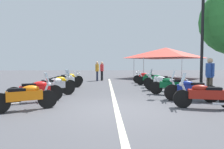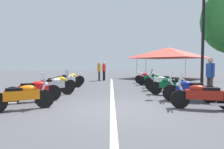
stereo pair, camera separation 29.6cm
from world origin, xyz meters
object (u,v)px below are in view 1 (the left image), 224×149
object	(u,v)px
motorcycle_right_row_6	(146,77)
motorcycle_right_row_4	(160,81)
bystander_1	(102,69)
street_lamp_twin_globe	(203,22)
motorcycle_left_row_3	(57,83)
motorcycle_right_row_2	(171,86)
motorcycle_left_row_1	(36,91)
event_tent	(166,53)
motorcycle_right_row_1	(190,90)
motorcycle_left_row_4	(66,81)
motorcycle_right_row_3	(163,83)
bystander_0	(97,70)
motorcycle_left_row_5	(68,79)
motorcycle_right_row_0	(205,95)
motorcycle_left_row_2	(53,86)
motorcycle_left_row_0	(26,96)
traffic_cone_0	(185,85)
bystander_3	(210,74)
motorcycle_right_row_5	(150,79)

from	to	relation	value
motorcycle_right_row_6	motorcycle_right_row_4	bearing A→B (deg)	113.85
bystander_1	street_lamp_twin_globe	bearing A→B (deg)	-32.53
motorcycle_left_row_3	motorcycle_right_row_2	world-z (taller)	motorcycle_right_row_2
motorcycle_left_row_1	event_tent	size ratio (longest dim) A/B	0.30
motorcycle_left_row_3	motorcycle_right_row_1	distance (m)	6.58
motorcycle_left_row_4	motorcycle_right_row_3	distance (m)	5.81
motorcycle_right_row_1	bystander_0	xyz separation A→B (m)	(9.36, 4.08, 0.53)
motorcycle_left_row_5	street_lamp_twin_globe	size ratio (longest dim) A/B	0.37
motorcycle_left_row_1	motorcycle_right_row_0	size ratio (longest dim) A/B	0.95
motorcycle_left_row_2	bystander_0	bearing A→B (deg)	45.74
motorcycle_left_row_0	street_lamp_twin_globe	size ratio (longest dim) A/B	0.35
motorcycle_left_row_4	motorcycle_right_row_1	xyz separation A→B (m)	(-4.41, -5.80, 0.00)
motorcycle_left_row_3	traffic_cone_0	world-z (taller)	motorcycle_left_row_3
motorcycle_right_row_4	motorcycle_right_row_3	bearing A→B (deg)	95.74
motorcycle_left_row_2	motorcycle_right_row_3	bearing A→B (deg)	-17.37
motorcycle_right_row_3	traffic_cone_0	world-z (taller)	motorcycle_right_row_3
motorcycle_left_row_2	motorcycle_right_row_0	bearing A→B (deg)	-57.50
motorcycle_right_row_1	motorcycle_right_row_4	world-z (taller)	motorcycle_right_row_1
motorcycle_left_row_3	bystander_3	size ratio (longest dim) A/B	1.07
motorcycle_left_row_4	bystander_3	bearing A→B (deg)	-51.21
motorcycle_left_row_1	event_tent	bearing A→B (deg)	28.14
motorcycle_right_row_6	motorcycle_right_row_2	bearing A→B (deg)	109.67
motorcycle_left_row_5	motorcycle_right_row_6	distance (m)	5.87
street_lamp_twin_globe	traffic_cone_0	size ratio (longest dim) A/B	8.61
motorcycle_right_row_0	motorcycle_right_row_4	size ratio (longest dim) A/B	1.00
bystander_1	bystander_3	xyz separation A→B (m)	(-8.69, -5.08, 0.04)
motorcycle_right_row_1	event_tent	xyz separation A→B (m)	(12.34, -2.94, 2.18)
motorcycle_left_row_3	motorcycle_right_row_4	world-z (taller)	motorcycle_right_row_4
motorcycle_left_row_2	motorcycle_left_row_5	distance (m)	4.40
motorcycle_left_row_2	motorcycle_right_row_5	xyz separation A→B (m)	(4.32, -5.54, -0.03)
motorcycle_right_row_5	street_lamp_twin_globe	world-z (taller)	street_lamp_twin_globe
motorcycle_right_row_1	motorcycle_right_row_4	distance (m)	4.29
motorcycle_left_row_0	motorcycle_right_row_5	size ratio (longest dim) A/B	0.94
motorcycle_right_row_1	motorcycle_right_row_5	size ratio (longest dim) A/B	1.03
motorcycle_right_row_4	motorcycle_left_row_4	bearing A→B (deg)	12.30
motorcycle_left_row_5	motorcycle_right_row_1	size ratio (longest dim) A/B	0.97
motorcycle_left_row_2	motorcycle_right_row_3	world-z (taller)	motorcycle_left_row_2
motorcycle_right_row_5	motorcycle_left_row_2	bearing A→B (deg)	56.82
bystander_1	motorcycle_left_row_0	bearing A→B (deg)	-77.31
motorcycle_left_row_4	bystander_1	size ratio (longest dim) A/B	1.14
motorcycle_left_row_1	motorcycle_left_row_4	distance (m)	4.41
motorcycle_left_row_4	bystander_3	distance (m)	7.93
motorcycle_left_row_2	motorcycle_right_row_0	xyz separation A→B (m)	(-2.68, -5.69, -0.02)
motorcycle_left_row_1	motorcycle_right_row_6	world-z (taller)	motorcycle_left_row_1
motorcycle_left_row_4	street_lamp_twin_globe	world-z (taller)	street_lamp_twin_globe
motorcycle_left_row_3	motorcycle_right_row_0	bearing A→B (deg)	-62.30
bystander_3	motorcycle_left_row_3	bearing A→B (deg)	-23.57
motorcycle_left_row_0	bystander_3	world-z (taller)	bystander_3
motorcycle_right_row_0	event_tent	xyz separation A→B (m)	(13.57, -3.01, 2.19)
motorcycle_right_row_0	traffic_cone_0	xyz separation A→B (m)	(4.72, -1.35, -0.17)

